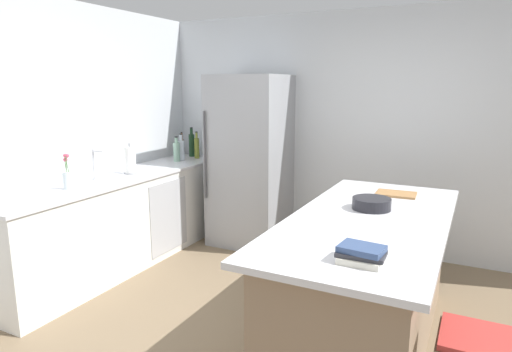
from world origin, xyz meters
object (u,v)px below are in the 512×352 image
refrigerator (250,161)px  paper_towel_roll (130,161)px  cookbook_stack (361,254)px  mixing_bowl (372,204)px  flower_vase (68,178)px  cutting_board (396,194)px  kitchen_island (366,280)px  wine_bottle (192,144)px  gin_bottle (177,151)px  vinegar_bottle (182,149)px  sink_faucet (95,164)px  olive_oil_bottle (197,147)px  soda_bottle (181,150)px

refrigerator → paper_towel_roll: (-0.84, -1.04, 0.10)m
cookbook_stack → mixing_bowl: 1.03m
flower_vase → cutting_board: 2.80m
kitchen_island → paper_towel_roll: 2.65m
refrigerator → wine_bottle: bearing=169.7°
gin_bottle → mixing_bowl: gin_bottle is taller
paper_towel_roll → vinegar_bottle: vinegar_bottle is taller
sink_faucet → gin_bottle: sink_faucet is taller
sink_faucet → gin_bottle: 1.21m
gin_bottle → sink_faucet: bearing=-92.4°
cutting_board → wine_bottle: bearing=160.9°
paper_towel_roll → cutting_board: paper_towel_roll is taller
olive_oil_bottle → vinegar_bottle: (-0.14, -0.11, -0.01)m
refrigerator → cookbook_stack: bearing=-51.2°
paper_towel_roll → vinegar_bottle: 1.00m
refrigerator → soda_bottle: size_ratio=6.03×
mixing_bowl → soda_bottle: bearing=155.7°
sink_faucet → olive_oil_bottle: 1.50m
sink_faucet → mixing_bowl: bearing=3.3°
wine_bottle → cookbook_stack: wine_bottle is taller
soda_bottle → cookbook_stack: size_ratio=1.30×
flower_vase → kitchen_island: bearing=7.3°
kitchen_island → paper_towel_roll: paper_towel_roll is taller
vinegar_bottle → soda_bottle: (0.06, -0.10, 0.00)m
refrigerator → wine_bottle: (-0.92, 0.17, 0.12)m
cutting_board → flower_vase: bearing=-157.8°
flower_vase → soda_bottle: size_ratio=0.98×
mixing_bowl → refrigerator: bearing=142.5°
flower_vase → paper_towel_roll: 0.78m
flower_vase → sink_faucet: bearing=101.4°
refrigerator → cookbook_stack: 2.94m
refrigerator → vinegar_bottle: (-0.92, -0.04, 0.09)m
refrigerator → soda_bottle: refrigerator is taller
sink_faucet → paper_towel_roll: (0.08, 0.39, -0.02)m
refrigerator → paper_towel_roll: refrigerator is taller
gin_bottle → cutting_board: (2.62, -0.54, -0.11)m
soda_bottle → cutting_board: size_ratio=0.99×
sink_faucet → cookbook_stack: (2.75, -0.86, -0.11)m
olive_oil_bottle → cookbook_stack: 3.52m
vinegar_bottle → gin_bottle: size_ratio=1.11×
kitchen_island → olive_oil_bottle: 2.99m
kitchen_island → paper_towel_roll: bearing=169.9°
sink_faucet → cutting_board: 2.75m
olive_oil_bottle → flower_vase: bearing=-91.9°
olive_oil_bottle → soda_bottle: size_ratio=1.03×
kitchen_island → wine_bottle: wine_bottle is taller
flower_vase → cutting_board: (2.59, 1.05, -0.09)m
flower_vase → mixing_bowl: bearing=12.1°
gin_bottle → vinegar_bottle: bearing=106.7°
gin_bottle → cutting_board: size_ratio=0.91×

